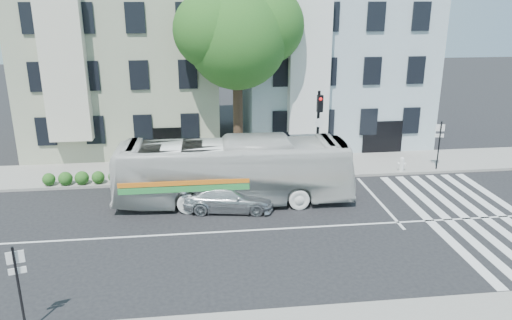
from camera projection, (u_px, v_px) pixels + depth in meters
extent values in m
plane|color=black|center=(256.00, 230.00, 21.84)|extent=(120.00, 120.00, 0.00)
cube|color=gray|center=(239.00, 169.00, 29.36)|extent=(80.00, 4.00, 0.15)
cube|color=#A0A58A|center=(125.00, 63.00, 33.46)|extent=(12.00, 10.00, 11.00)
cube|color=#A3B7C2|center=(329.00, 60.00, 35.06)|extent=(12.00, 10.00, 11.00)
cylinder|color=#2D2116|center=(238.00, 125.00, 29.04)|extent=(0.56, 0.56, 5.20)
sphere|color=#1D4E19|center=(237.00, 39.00, 27.50)|extent=(5.60, 5.60, 5.60)
sphere|color=#1D4E19|center=(265.00, 25.00, 27.85)|extent=(4.40, 4.40, 4.40)
sphere|color=#1D4E19|center=(212.00, 30.00, 26.90)|extent=(4.20, 4.20, 4.20)
sphere|color=#1D4E19|center=(240.00, 6.00, 28.14)|extent=(3.80, 3.80, 3.80)
sphere|color=#1D4E19|center=(226.00, 56.00, 28.31)|extent=(3.40, 3.40, 3.40)
imported|color=silver|center=(234.00, 171.00, 24.36)|extent=(3.07, 11.67, 3.23)
imported|color=silver|center=(228.00, 198.00, 23.72)|extent=(2.35, 4.54, 1.26)
cylinder|color=black|center=(318.00, 132.00, 28.58)|extent=(0.16, 0.16, 4.72)
cube|color=black|center=(320.00, 104.00, 27.82)|extent=(0.34, 0.28, 0.96)
sphere|color=red|center=(321.00, 99.00, 27.61)|extent=(0.18, 0.18, 0.18)
cylinder|color=white|center=(319.00, 123.00, 28.26)|extent=(0.50, 0.08, 0.49)
cylinder|color=silver|center=(402.00, 165.00, 28.68)|extent=(0.27, 0.27, 0.68)
sphere|color=silver|center=(402.00, 159.00, 28.56)|extent=(0.25, 0.25, 0.25)
cylinder|color=silver|center=(402.00, 164.00, 28.65)|extent=(0.48, 0.28, 0.16)
cylinder|color=black|center=(19.00, 289.00, 14.71)|extent=(0.08, 0.08, 2.76)
cube|color=white|center=(15.00, 257.00, 14.50)|extent=(0.49, 0.17, 0.39)
cube|color=white|center=(17.00, 271.00, 14.64)|extent=(0.49, 0.17, 0.20)
cylinder|color=black|center=(439.00, 146.00, 28.66)|extent=(0.08, 0.08, 2.85)
cube|color=white|center=(440.00, 128.00, 28.43)|extent=(0.51, 0.14, 0.40)
cube|color=white|center=(439.00, 136.00, 28.57)|extent=(0.51, 0.14, 0.21)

